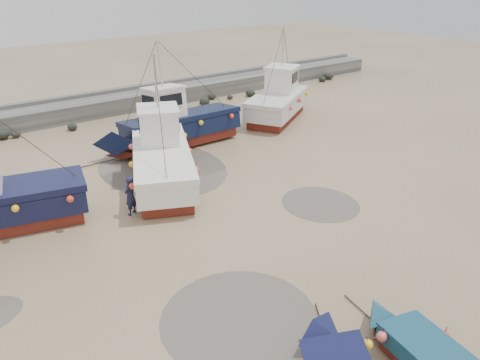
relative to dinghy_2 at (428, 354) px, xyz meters
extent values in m
plane|color=tan|center=(0.19, 6.50, -0.56)|extent=(120.00, 120.00, 0.00)
cube|color=slate|center=(0.19, 28.50, 0.04)|extent=(60.00, 2.20, 1.20)
cube|color=slate|center=(0.19, 29.71, 0.77)|extent=(60.00, 0.60, 0.25)
ellipsoid|color=black|center=(5.29, 25.52, -0.26)|extent=(0.84, 0.86, 0.51)
ellipsoid|color=black|center=(7.99, 27.06, -0.21)|extent=(0.98, 1.07, 0.72)
ellipsoid|color=black|center=(14.35, 26.04, -0.28)|extent=(0.78, 0.90, 0.59)
ellipsoid|color=black|center=(23.22, 26.29, -0.32)|extent=(0.68, 0.72, 0.52)
ellipsoid|color=black|center=(19.11, 25.77, -0.35)|extent=(0.60, 0.70, 0.31)
ellipsoid|color=black|center=(-4.88, 26.96, -0.21)|extent=(0.99, 0.80, 0.58)
ellipsoid|color=black|center=(12.38, 26.27, -0.37)|extent=(0.54, 0.46, 0.30)
ellipsoid|color=black|center=(9.88, 26.47, -0.34)|extent=(0.61, 0.47, 0.46)
ellipsoid|color=black|center=(24.47, 26.65, -0.23)|extent=(0.92, 0.97, 0.58)
ellipsoid|color=black|center=(-4.12, 26.77, -0.34)|extent=(0.61, 0.53, 0.32)
ellipsoid|color=black|center=(11.18, 27.10, -0.32)|extent=(0.67, 0.55, 0.43)
ellipsoid|color=black|center=(9.65, 25.89, -0.25)|extent=(0.88, 0.64, 0.62)
ellipsoid|color=black|center=(-0.73, 26.10, -0.33)|extent=(0.64, 0.62, 0.48)
ellipsoid|color=black|center=(8.03, 26.92, -0.36)|extent=(0.55, 0.45, 0.29)
cylinder|color=#585048|center=(-2.82, 4.68, -0.55)|extent=(4.99, 4.99, 0.01)
cylinder|color=#585048|center=(4.81, 8.62, -0.55)|extent=(3.47, 3.47, 0.01)
cylinder|color=#585048|center=(1.01, 16.86, -0.55)|extent=(6.50, 6.50, 0.01)
pyramid|color=#0E1235|center=(-1.52, 2.10, 0.42)|extent=(1.74, 1.49, 0.90)
cylinder|color=black|center=(-1.02, 2.85, -0.53)|extent=(1.14, 1.69, 0.04)
sphere|color=red|center=(-1.15, 0.98, 0.07)|extent=(0.30, 0.30, 0.30)
pyramid|color=navy|center=(0.29, 1.58, 0.42)|extent=(1.59, 0.96, 0.90)
cube|color=brown|center=(-0.06, -0.36, 0.13)|extent=(1.65, 2.89, 0.10)
cube|color=navy|center=(-0.06, -0.36, 0.22)|extent=(2.10, 3.54, 0.07)
cylinder|color=black|center=(0.43, 2.42, -0.53)|extent=(0.39, 1.98, 0.04)
sphere|color=red|center=(0.90, 0.12, 0.07)|extent=(0.30, 0.30, 0.30)
sphere|color=red|center=(-0.68, 1.06, 0.07)|extent=(0.30, 0.30, 0.30)
cube|color=maroon|center=(-7.24, 14.96, -0.28)|extent=(6.25, 3.23, 0.55)
cube|color=#101435|center=(-7.24, 14.96, 0.47)|extent=(6.76, 3.66, 0.95)
cube|color=brown|center=(-7.24, 14.96, 0.98)|extent=(6.59, 3.54, 0.08)
cube|color=#101435|center=(-7.24, 14.96, 1.12)|extent=(6.91, 3.74, 0.30)
sphere|color=#F0615E|center=(-5.05, 13.16, 0.82)|extent=(0.30, 0.30, 0.30)
sphere|color=#F0615E|center=(-5.47, 15.83, 0.82)|extent=(0.30, 0.30, 0.30)
sphere|color=#F0615E|center=(-7.03, 13.63, 0.82)|extent=(0.30, 0.30, 0.30)
cube|color=maroon|center=(0.09, 14.95, -0.28)|extent=(5.08, 7.54, 0.55)
cube|color=white|center=(0.09, 14.95, 0.47)|extent=(5.66, 8.19, 0.95)
pyramid|color=white|center=(1.94, 18.99, 1.17)|extent=(3.02, 2.40, 1.40)
cube|color=brown|center=(0.09, 14.95, 0.98)|extent=(5.49, 7.99, 0.08)
cube|color=white|center=(0.09, 14.95, 1.12)|extent=(5.79, 8.37, 0.30)
cube|color=white|center=(0.53, 15.91, 2.09)|extent=(2.53, 2.60, 1.70)
cube|color=white|center=(0.53, 15.91, 3.00)|extent=(2.73, 2.80, 0.12)
cube|color=black|center=(0.95, 16.84, 2.35)|extent=(1.46, 0.71, 0.68)
cylinder|color=#B7B7B2|center=(0.53, 15.91, 4.36)|extent=(0.10, 0.10, 2.60)
cylinder|color=black|center=(2.43, 20.06, -0.53)|extent=(1.29, 2.75, 0.05)
sphere|color=#F0615E|center=(-2.52, 12.73, 0.82)|extent=(0.30, 0.30, 0.30)
sphere|color=#F0615E|center=(0.64, 12.65, 0.82)|extent=(0.30, 0.30, 0.30)
sphere|color=#F0615E|center=(-1.49, 14.99, 0.82)|extent=(0.30, 0.30, 0.30)
sphere|color=#F0615E|center=(1.67, 14.91, 0.82)|extent=(0.30, 0.30, 0.30)
sphere|color=#F0615E|center=(-0.46, 17.24, 0.82)|extent=(0.30, 0.30, 0.30)
sphere|color=#F0615E|center=(2.70, 17.16, 0.82)|extent=(0.30, 0.30, 0.30)
cube|color=maroon|center=(3.86, 19.37, -0.28)|extent=(6.60, 2.19, 0.55)
cube|color=black|center=(3.86, 19.37, 0.47)|extent=(7.08, 2.58, 0.95)
pyramid|color=black|center=(-0.23, 19.37, 1.17)|extent=(1.43, 2.57, 1.40)
cube|color=brown|center=(3.86, 19.37, 0.98)|extent=(6.92, 2.47, 0.08)
cube|color=black|center=(3.86, 19.37, 1.12)|extent=(7.24, 2.63, 0.30)
cube|color=white|center=(2.89, 19.37, 2.09)|extent=(2.00, 1.80, 1.70)
cube|color=white|center=(2.89, 19.37, 3.00)|extent=(2.16, 1.94, 0.12)
cube|color=black|center=(1.87, 19.37, 2.35)|extent=(0.05, 1.53, 0.68)
cylinder|color=#B7B7B2|center=(2.89, 19.37, 4.36)|extent=(0.10, 0.10, 2.60)
cylinder|color=black|center=(-1.36, 19.36, -0.53)|extent=(3.00, 0.06, 0.05)
sphere|color=#F0615E|center=(6.67, 17.98, 0.82)|extent=(0.30, 0.30, 0.30)
sphere|color=#F0615E|center=(5.54, 20.78, 0.82)|extent=(0.30, 0.30, 0.30)
sphere|color=#F0615E|center=(4.42, 17.97, 0.82)|extent=(0.30, 0.30, 0.30)
sphere|color=#F0615E|center=(3.29, 20.78, 0.82)|extent=(0.30, 0.30, 0.30)
sphere|color=#F0615E|center=(2.17, 17.97, 0.82)|extent=(0.30, 0.30, 0.30)
sphere|color=#F0615E|center=(1.04, 20.77, 0.82)|extent=(0.30, 0.30, 0.30)
cube|color=maroon|center=(11.77, 19.72, -0.28)|extent=(6.33, 5.09, 0.55)
cube|color=silver|center=(11.77, 19.72, 0.47)|extent=(6.92, 5.67, 0.95)
pyramid|color=silver|center=(14.99, 21.68, 1.17)|extent=(2.63, 3.05, 1.40)
cube|color=brown|center=(11.77, 19.72, 0.98)|extent=(6.74, 5.50, 0.08)
cube|color=silver|center=(11.77, 19.72, 1.12)|extent=(7.07, 5.79, 0.30)
cube|color=white|center=(12.52, 20.17, 2.09)|extent=(2.69, 2.66, 1.70)
cube|color=white|center=(12.52, 20.17, 3.00)|extent=(2.91, 2.87, 0.12)
cube|color=black|center=(13.39, 20.70, 2.35)|extent=(0.88, 1.40, 0.68)
cylinder|color=#B7B7B2|center=(12.52, 20.17, 4.36)|extent=(0.10, 0.10, 2.60)
cylinder|color=black|center=(15.93, 22.25, -0.53)|extent=(2.59, 1.60, 0.05)
sphere|color=#F0615E|center=(8.81, 19.64, 0.82)|extent=(0.30, 0.30, 0.30)
sphere|color=#F0615E|center=(11.22, 17.66, 0.82)|extent=(0.30, 0.30, 0.30)
sphere|color=#F0615E|center=(10.56, 20.71, 0.82)|extent=(0.30, 0.30, 0.30)
sphere|color=#F0615E|center=(12.97, 18.72, 0.82)|extent=(0.30, 0.30, 0.30)
sphere|color=#F0615E|center=(12.32, 21.78, 0.82)|extent=(0.30, 0.30, 0.30)
sphere|color=#F0615E|center=(14.73, 19.79, 0.82)|extent=(0.30, 0.30, 0.30)
imported|color=#191B38|center=(-2.57, 12.95, -0.56)|extent=(0.78, 0.70, 1.79)
camera|label=1|loc=(-9.68, -4.51, 9.43)|focal=35.00mm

